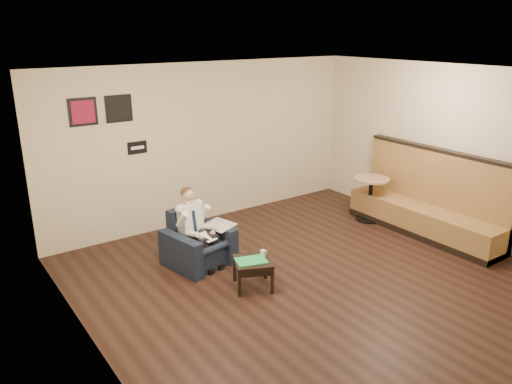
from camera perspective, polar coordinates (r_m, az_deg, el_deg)
ground at (r=7.06m, az=7.21°, el=-10.09°), size 6.00×6.00×0.00m
wall_back at (r=8.86m, az=-5.60°, el=5.57°), size 6.00×0.02×2.80m
wall_left at (r=5.08m, az=-18.14°, el=-5.10°), size 0.02×6.00×2.80m
wall_right at (r=8.78m, az=22.29°, el=4.16°), size 0.02×6.00×2.80m
ceiling at (r=6.24m, az=8.25°, el=13.16°), size 6.00×6.00×0.02m
seating_sign at (r=8.28m, az=-13.41°, el=4.96°), size 0.32×0.02×0.20m
art_print_left at (r=7.90m, az=-19.17°, el=8.65°), size 0.42×0.03×0.42m
art_print_right at (r=8.07m, az=-15.41°, el=9.18°), size 0.42×0.03×0.42m
armchair at (r=7.36m, az=-6.61°, el=-5.36°), size 0.98×0.98×0.80m
seated_man at (r=7.22m, az=-6.11°, el=-4.51°), size 0.67×0.88×1.10m
lap_papers at (r=7.19m, az=-5.64°, el=-5.12°), size 0.25×0.30×0.01m
newspaper at (r=7.44m, az=-4.23°, el=-3.78°), size 0.45×0.51×0.01m
side_table at (r=6.78m, az=-0.36°, el=-9.31°), size 0.64×0.64×0.40m
green_folder at (r=6.66m, az=-0.56°, el=-7.84°), size 0.46×0.38×0.01m
coffee_mug at (r=6.79m, az=0.80°, el=-6.98°), size 0.10×0.10×0.08m
smartphone at (r=6.82m, az=-0.22°, el=-7.22°), size 0.14×0.12×0.01m
banquette at (r=8.77m, az=18.84°, el=-0.18°), size 0.66×2.76×1.41m
cafe_table at (r=9.22m, az=12.91°, el=-0.79°), size 0.67×0.67×0.79m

